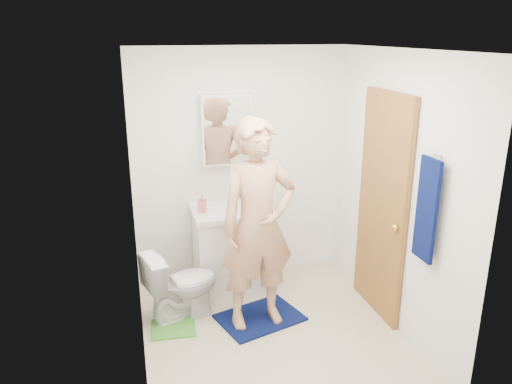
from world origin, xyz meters
TOP-DOWN VIEW (x-y plane):
  - floor at (0.00, 0.00)m, footprint 2.20×2.40m
  - ceiling at (0.00, 0.00)m, footprint 2.20×2.40m
  - wall_back at (0.00, 1.21)m, footprint 2.20×0.02m
  - wall_front at (0.00, -1.21)m, footprint 2.20×0.02m
  - wall_left at (-1.11, 0.00)m, footprint 0.02×2.40m
  - wall_right at (1.11, 0.00)m, footprint 0.02×2.40m
  - vanity_cabinet at (-0.15, 0.91)m, footprint 0.75×0.55m
  - countertop at (-0.15, 0.91)m, footprint 0.79×0.59m
  - sink_basin at (-0.15, 0.91)m, footprint 0.40×0.40m
  - faucet at (-0.15, 1.09)m, footprint 0.03×0.03m
  - medicine_cabinet at (-0.15, 1.14)m, footprint 0.50×0.12m
  - mirror_panel at (-0.15, 1.08)m, footprint 0.46×0.01m
  - door at (1.07, 0.15)m, footprint 0.05×0.80m
  - door_knob at (1.03, -0.17)m, footprint 0.07×0.07m
  - towel at (1.03, -0.57)m, footprint 0.03×0.24m
  - towel_hook at (1.07, -0.57)m, footprint 0.06×0.02m
  - toilet at (-0.73, 0.45)m, footprint 0.74×0.55m
  - bath_mat at (-0.05, 0.23)m, footprint 0.85×0.71m
  - green_rug at (-0.84, 0.26)m, footprint 0.41×0.35m
  - soap_dispenser at (-0.45, 0.90)m, footprint 0.10×0.10m
  - toothbrush_cup at (0.13, 1.01)m, footprint 0.15×0.15m
  - man at (-0.08, 0.18)m, footprint 0.72×0.52m

SIDE VIEW (x-z plane):
  - floor at x=0.00m, z-range -0.02..0.00m
  - green_rug at x=-0.84m, z-range 0.00..0.02m
  - bath_mat at x=-0.05m, z-range 0.00..0.02m
  - toilet at x=-0.73m, z-range 0.00..0.67m
  - vanity_cabinet at x=-0.15m, z-range 0.00..0.80m
  - countertop at x=-0.15m, z-range 0.80..0.85m
  - sink_basin at x=-0.15m, z-range 0.83..0.86m
  - toothbrush_cup at x=0.13m, z-range 0.85..0.96m
  - faucet at x=-0.15m, z-range 0.85..0.97m
  - soap_dispenser at x=-0.45m, z-range 0.85..1.03m
  - man at x=-0.08m, z-range 0.02..1.87m
  - door_knob at x=1.03m, z-range 0.91..0.98m
  - door at x=1.07m, z-range 0.00..2.05m
  - wall_back at x=0.00m, z-range 0.00..2.40m
  - wall_front at x=0.00m, z-range 0.00..2.40m
  - wall_left at x=-1.11m, z-range 0.00..2.40m
  - wall_right at x=1.11m, z-range 0.00..2.40m
  - towel at x=1.03m, z-range 0.85..1.65m
  - medicine_cabinet at x=-0.15m, z-range 1.25..1.95m
  - mirror_panel at x=-0.15m, z-range 1.27..1.93m
  - towel_hook at x=1.07m, z-range 1.66..1.68m
  - ceiling at x=0.00m, z-range 2.40..2.42m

